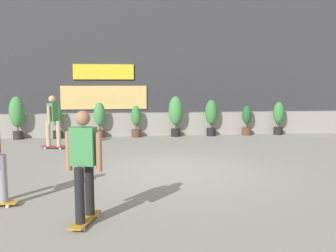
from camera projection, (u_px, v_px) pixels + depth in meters
The scene contains 13 objects.
ground_plane at pixel (176, 170), 8.77m from camera, with size 48.00×48.00×0.00m, color gray.
planter_wall at pixel (154, 124), 14.63m from camera, with size 18.00×0.40×0.90m, color gray.
building_backdrop at pixel (147, 60), 18.24m from camera, with size 20.00×2.08×6.50m.
potted_plant_0 at pixel (17, 114), 13.51m from camera, with size 0.56×0.56×1.59m.
potted_plant_1 at pixel (57, 121), 13.72m from camera, with size 0.38×0.38×1.22m.
potted_plant_2 at pixel (100, 118), 13.89m from camera, with size 0.44×0.44×1.35m.
potted_plant_3 at pixel (136, 120), 14.07m from camera, with size 0.37×0.37×1.21m.
potted_plant_4 at pixel (176, 113), 14.23m from camera, with size 0.55×0.55×1.58m.
potted_plant_5 at pixel (211, 115), 14.41m from camera, with size 0.48×0.48×1.43m.
potted_plant_6 at pixel (247, 120), 14.61m from camera, with size 0.36×0.36×1.19m.
potted_plant_7 at pixel (279, 116), 14.75m from camera, with size 0.43×0.43×1.33m.
skater_by_wall_left at pixel (84, 162), 5.36m from camera, with size 0.54×0.82×1.70m.
skater_mid_plaza at pixel (53, 119), 11.54m from camera, with size 0.82×0.54×1.70m.
Camera 1 is at (-1.22, -8.50, 2.10)m, focal length 39.05 mm.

